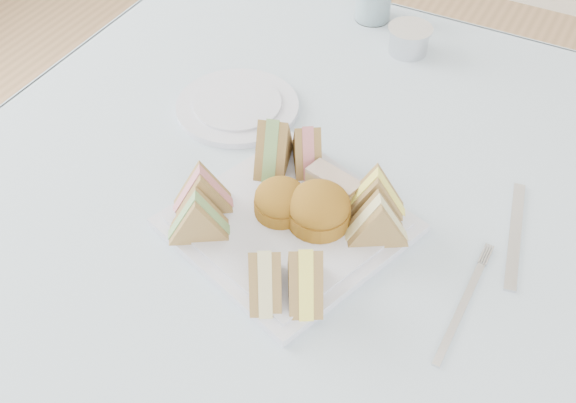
% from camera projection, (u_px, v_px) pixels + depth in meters
% --- Properties ---
extents(table, '(0.90, 0.90, 0.74)m').
position_uv_depth(table, '(307.00, 341.00, 1.26)').
color(table, brown).
rests_on(table, floor).
extents(tablecloth, '(1.02, 1.02, 0.01)m').
position_uv_depth(tablecloth, '(312.00, 188.00, 1.00)').
color(tablecloth, silver).
rests_on(tablecloth, table).
extents(serving_plate, '(0.33, 0.33, 0.01)m').
position_uv_depth(serving_plate, '(288.00, 225.00, 0.94)').
color(serving_plate, silver).
rests_on(serving_plate, tablecloth).
extents(sandwich_fl_a, '(0.09, 0.08, 0.07)m').
position_uv_depth(sandwich_fl_a, '(202.00, 189.00, 0.93)').
color(sandwich_fl_a, '#A07444').
rests_on(sandwich_fl_a, serving_plate).
extents(sandwich_fl_b, '(0.09, 0.07, 0.07)m').
position_uv_depth(sandwich_fl_b, '(198.00, 215.00, 0.89)').
color(sandwich_fl_b, '#A07444').
rests_on(sandwich_fl_b, serving_plate).
extents(sandwich_fr_a, '(0.08, 0.09, 0.07)m').
position_uv_depth(sandwich_fr_a, '(305.00, 271.00, 0.83)').
color(sandwich_fr_a, '#A07444').
rests_on(sandwich_fr_a, serving_plate).
extents(sandwich_fr_b, '(0.07, 0.09, 0.07)m').
position_uv_depth(sandwich_fr_b, '(265.00, 271.00, 0.83)').
color(sandwich_fr_b, '#A07444').
rests_on(sandwich_fr_b, serving_plate).
extents(sandwich_bl_a, '(0.07, 0.10, 0.08)m').
position_uv_depth(sandwich_bl_a, '(273.00, 143.00, 0.98)').
color(sandwich_bl_a, '#A07444').
rests_on(sandwich_bl_a, serving_plate).
extents(sandwich_bl_b, '(0.07, 0.08, 0.07)m').
position_uv_depth(sandwich_bl_b, '(307.00, 146.00, 0.99)').
color(sandwich_bl_b, '#A07444').
rests_on(sandwich_bl_b, serving_plate).
extents(sandwich_br_a, '(0.09, 0.07, 0.07)m').
position_uv_depth(sandwich_br_a, '(378.00, 218.00, 0.89)').
color(sandwich_br_a, '#A07444').
rests_on(sandwich_br_a, serving_plate).
extents(sandwich_br_b, '(0.09, 0.07, 0.07)m').
position_uv_depth(sandwich_br_b, '(376.00, 192.00, 0.92)').
color(sandwich_br_b, '#A07444').
rests_on(sandwich_br_b, serving_plate).
extents(scone_left, '(0.08, 0.08, 0.05)m').
position_uv_depth(scone_left, '(281.00, 200.00, 0.93)').
color(scone_left, '#996311').
rests_on(scone_left, serving_plate).
extents(scone_right, '(0.09, 0.09, 0.05)m').
position_uv_depth(scone_right, '(319.00, 208.00, 0.91)').
color(scone_right, '#996311').
rests_on(scone_right, serving_plate).
extents(pastry_slice, '(0.08, 0.05, 0.04)m').
position_uv_depth(pastry_slice, '(334.00, 185.00, 0.96)').
color(pastry_slice, tan).
rests_on(pastry_slice, serving_plate).
extents(side_plate, '(0.23, 0.23, 0.01)m').
position_uv_depth(side_plate, '(237.00, 107.00, 1.11)').
color(side_plate, silver).
rests_on(side_plate, tablecloth).
extents(tea_strainer, '(0.10, 0.10, 0.04)m').
position_uv_depth(tea_strainer, '(409.00, 41.00, 1.22)').
color(tea_strainer, silver).
rests_on(tea_strainer, tablecloth).
extents(knife, '(0.05, 0.19, 0.00)m').
position_uv_depth(knife, '(515.00, 234.00, 0.93)').
color(knife, silver).
rests_on(knife, tablecloth).
extents(fork, '(0.01, 0.17, 0.00)m').
position_uv_depth(fork, '(460.00, 312.00, 0.84)').
color(fork, silver).
rests_on(fork, tablecloth).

